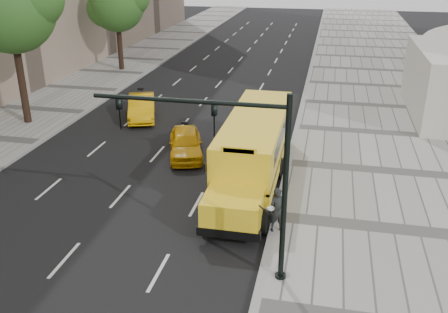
% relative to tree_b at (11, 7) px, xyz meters
% --- Properties ---
extents(ground, '(140.00, 140.00, 0.00)m').
position_rel_tree_b_xyz_m(ground, '(10.40, -2.99, -7.04)').
color(ground, black).
rests_on(ground, ground).
extents(sidewalk_museum, '(12.00, 140.00, 0.15)m').
position_rel_tree_b_xyz_m(sidewalk_museum, '(22.40, -2.99, -6.97)').
color(sidewalk_museum, '#9A9691').
rests_on(sidewalk_museum, ground).
extents(curb_museum, '(0.30, 140.00, 0.15)m').
position_rel_tree_b_xyz_m(curb_museum, '(16.40, -2.99, -6.97)').
color(curb_museum, gray).
rests_on(curb_museum, ground).
extents(curb_far, '(0.30, 140.00, 0.15)m').
position_rel_tree_b_xyz_m(curb_far, '(2.40, -2.99, -6.97)').
color(curb_far, gray).
rests_on(curb_far, ground).
extents(tree_b, '(5.82, 5.18, 9.59)m').
position_rel_tree_b_xyz_m(tree_b, '(0.00, 0.00, 0.00)').
color(tree_b, black).
rests_on(tree_b, ground).
extents(tree_c, '(5.27, 4.69, 8.09)m').
position_rel_tree_b_xyz_m(tree_c, '(-0.01, 14.86, -1.25)').
color(tree_c, black).
rests_on(tree_c, ground).
extents(school_bus, '(2.96, 11.56, 3.19)m').
position_rel_tree_b_xyz_m(school_bus, '(14.90, -4.82, -5.28)').
color(school_bus, yellow).
rests_on(school_bus, ground).
extents(taxi_near, '(2.86, 4.49, 1.42)m').
position_rel_tree_b_xyz_m(taxi_near, '(10.97, -2.90, -6.33)').
color(taxi_near, '#E5A407').
rests_on(taxi_near, ground).
extents(taxi_far, '(3.01, 4.82, 1.50)m').
position_rel_tree_b_xyz_m(taxi_far, '(6.47, 2.56, -6.29)').
color(taxi_far, '#E5A407').
rests_on(taxi_far, ground).
extents(pedestrian, '(0.76, 0.64, 1.78)m').
position_rel_tree_b_xyz_m(pedestrian, '(16.55, -9.66, -6.00)').
color(pedestrian, black).
rests_on(pedestrian, sidewalk_museum).
extents(traffic_signal, '(6.18, 0.36, 6.40)m').
position_rel_tree_b_xyz_m(traffic_signal, '(15.59, -12.58, -2.95)').
color(traffic_signal, black).
rests_on(traffic_signal, ground).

